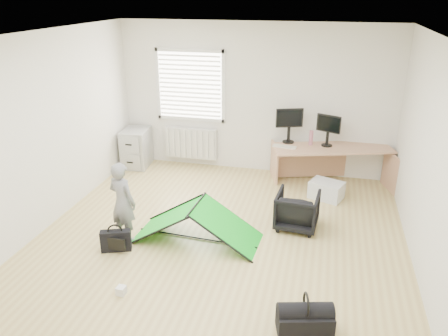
% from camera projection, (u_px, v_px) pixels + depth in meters
% --- Properties ---
extents(ground, '(5.50, 5.50, 0.00)m').
position_uv_depth(ground, '(217.00, 244.00, 5.90)').
color(ground, tan).
rests_on(ground, ground).
extents(back_wall, '(5.00, 0.02, 2.70)m').
position_uv_depth(back_wall, '(255.00, 99.00, 7.86)').
color(back_wall, silver).
rests_on(back_wall, ground).
extents(window, '(1.20, 0.06, 1.20)m').
position_uv_depth(window, '(190.00, 86.00, 8.01)').
color(window, silver).
rests_on(window, back_wall).
extents(radiator, '(1.00, 0.12, 0.60)m').
position_uv_depth(radiator, '(191.00, 143.00, 8.39)').
color(radiator, silver).
rests_on(radiator, back_wall).
extents(desk, '(2.11, 1.20, 0.68)m').
position_uv_depth(desk, '(331.00, 166.00, 7.60)').
color(desk, tan).
rests_on(desk, ground).
extents(filing_cabinet, '(0.52, 0.66, 0.72)m').
position_uv_depth(filing_cabinet, '(137.00, 148.00, 8.39)').
color(filing_cabinet, '#ACAEB2').
rests_on(filing_cabinet, ground).
extents(monitor_left, '(0.48, 0.25, 0.45)m').
position_uv_depth(monitor_left, '(289.00, 130.00, 7.61)').
color(monitor_left, black).
rests_on(monitor_left, desk).
extents(monitor_right, '(0.42, 0.25, 0.40)m').
position_uv_depth(monitor_right, '(328.00, 135.00, 7.45)').
color(monitor_right, black).
rests_on(monitor_right, desk).
extents(keyboard, '(0.42, 0.19, 0.02)m').
position_uv_depth(keyboard, '(284.00, 147.00, 7.46)').
color(keyboard, beige).
rests_on(keyboard, desk).
extents(thermos, '(0.09, 0.09, 0.26)m').
position_uv_depth(thermos, '(311.00, 138.00, 7.53)').
color(thermos, '#AC6073').
rests_on(thermos, desk).
extents(office_chair, '(0.62, 0.64, 0.54)m').
position_uv_depth(office_chair, '(297.00, 210.00, 6.22)').
color(office_chair, black).
rests_on(office_chair, ground).
extents(person, '(0.47, 0.38, 1.13)m').
position_uv_depth(person, '(123.00, 202.00, 5.80)').
color(person, slate).
rests_on(person, ground).
extents(kite, '(1.74, 0.85, 0.53)m').
position_uv_depth(kite, '(197.00, 222.00, 5.91)').
color(kite, '#11B921').
rests_on(kite, ground).
extents(storage_crate, '(0.61, 0.52, 0.29)m').
position_uv_depth(storage_crate, '(326.00, 190.00, 7.14)').
color(storage_crate, silver).
rests_on(storage_crate, ground).
extents(tote_bag, '(0.30, 0.16, 0.34)m').
position_uv_depth(tote_bag, '(133.00, 157.00, 8.50)').
color(tote_bag, '#1F9872').
rests_on(tote_bag, ground).
extents(laptop_bag, '(0.40, 0.25, 0.29)m').
position_uv_depth(laptop_bag, '(116.00, 241.00, 5.70)').
color(laptop_bag, black).
rests_on(laptop_bag, ground).
extents(white_box, '(0.10, 0.10, 0.10)m').
position_uv_depth(white_box, '(121.00, 290.00, 4.91)').
color(white_box, silver).
rests_on(white_box, ground).
extents(duffel_bag, '(0.60, 0.41, 0.24)m').
position_uv_depth(duffel_bag, '(305.00, 322.00, 4.34)').
color(duffel_bag, black).
rests_on(duffel_bag, ground).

